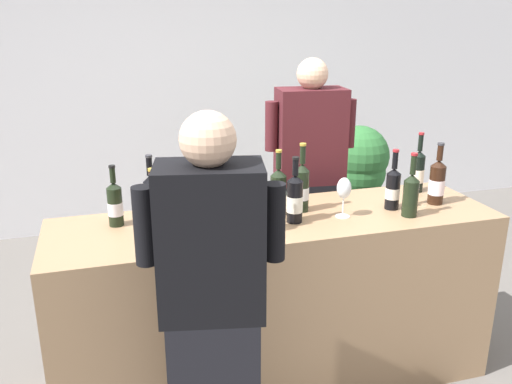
# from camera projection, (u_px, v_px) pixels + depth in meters

# --- Properties ---
(ground_plane) EXTENTS (12.00, 12.00, 0.00)m
(ground_plane) POSITION_uv_depth(u_px,v_px,m) (275.00, 377.00, 3.03)
(ground_plane) COLOR #66605B
(wall_back) EXTENTS (8.00, 0.10, 2.80)m
(wall_back) POSITION_uv_depth(u_px,v_px,m) (189.00, 76.00, 4.96)
(wall_back) COLOR white
(wall_back) RESTS_ON ground_plane
(counter) EXTENTS (2.28, 0.64, 0.96)m
(counter) POSITION_uv_depth(u_px,v_px,m) (276.00, 302.00, 2.88)
(counter) COLOR #9E7A56
(counter) RESTS_ON ground_plane
(wine_bottle_0) EXTENTS (0.08, 0.08, 0.33)m
(wine_bottle_0) POSITION_uv_depth(u_px,v_px,m) (411.00, 193.00, 2.72)
(wine_bottle_0) COLOR black
(wine_bottle_0) RESTS_ON counter
(wine_bottle_1) EXTENTS (0.07, 0.07, 0.35)m
(wine_bottle_1) POSITION_uv_depth(u_px,v_px,m) (418.00, 171.00, 3.10)
(wine_bottle_1) COLOR black
(wine_bottle_1) RESTS_ON counter
(wine_bottle_2) EXTENTS (0.07, 0.07, 0.33)m
(wine_bottle_2) POSITION_uv_depth(u_px,v_px,m) (259.00, 207.00, 2.50)
(wine_bottle_2) COLOR black
(wine_bottle_2) RESTS_ON counter
(wine_bottle_3) EXTENTS (0.08, 0.08, 0.34)m
(wine_bottle_3) POSITION_uv_depth(u_px,v_px,m) (437.00, 182.00, 2.90)
(wine_bottle_3) COLOR black
(wine_bottle_3) RESTS_ON counter
(wine_bottle_4) EXTENTS (0.07, 0.07, 0.30)m
(wine_bottle_4) POSITION_uv_depth(u_px,v_px,m) (115.00, 204.00, 2.60)
(wine_bottle_4) COLOR black
(wine_bottle_4) RESTS_ON counter
(wine_bottle_5) EXTENTS (0.08, 0.08, 0.33)m
(wine_bottle_5) POSITION_uv_depth(u_px,v_px,m) (295.00, 199.00, 2.64)
(wine_bottle_5) COLOR black
(wine_bottle_5) RESTS_ON counter
(wine_bottle_6) EXTENTS (0.08, 0.08, 0.34)m
(wine_bottle_6) POSITION_uv_depth(u_px,v_px,m) (278.00, 192.00, 2.75)
(wine_bottle_6) COLOR black
(wine_bottle_6) RESTS_ON counter
(wine_bottle_7) EXTENTS (0.08, 0.08, 0.32)m
(wine_bottle_7) POSITION_uv_depth(u_px,v_px,m) (154.00, 210.00, 2.51)
(wine_bottle_7) COLOR black
(wine_bottle_7) RESTS_ON counter
(wine_bottle_8) EXTENTS (0.08, 0.08, 0.36)m
(wine_bottle_8) POSITION_uv_depth(u_px,v_px,m) (302.00, 187.00, 2.79)
(wine_bottle_8) COLOR black
(wine_bottle_8) RESTS_ON counter
(wine_bottle_9) EXTENTS (0.08, 0.08, 0.32)m
(wine_bottle_9) POSITION_uv_depth(u_px,v_px,m) (393.00, 188.00, 2.83)
(wine_bottle_9) COLOR black
(wine_bottle_9) RESTS_ON counter
(wine_bottle_10) EXTENTS (0.07, 0.07, 0.34)m
(wine_bottle_10) POSITION_uv_depth(u_px,v_px,m) (174.00, 205.00, 2.51)
(wine_bottle_10) COLOR black
(wine_bottle_10) RESTS_ON counter
(wine_bottle_11) EXTENTS (0.07, 0.07, 0.34)m
(wine_bottle_11) POSITION_uv_depth(u_px,v_px,m) (151.00, 198.00, 2.65)
(wine_bottle_11) COLOR black
(wine_bottle_11) RESTS_ON counter
(wine_glass) EXTENTS (0.07, 0.07, 0.21)m
(wine_glass) POSITION_uv_depth(u_px,v_px,m) (344.00, 190.00, 2.70)
(wine_glass) COLOR silver
(wine_glass) RESTS_ON counter
(person_server) EXTENTS (0.57, 0.28, 1.70)m
(person_server) POSITION_uv_depth(u_px,v_px,m) (308.00, 196.00, 3.47)
(person_server) COLOR black
(person_server) RESTS_ON ground_plane
(person_guest) EXTENTS (0.54, 0.31, 1.63)m
(person_guest) POSITION_uv_depth(u_px,v_px,m) (213.00, 326.00, 2.07)
(person_guest) COLOR black
(person_guest) RESTS_ON ground_plane
(potted_shrub) EXTENTS (0.56, 0.57, 1.15)m
(potted_shrub) POSITION_uv_depth(u_px,v_px,m) (350.00, 179.00, 4.18)
(potted_shrub) COLOR brown
(potted_shrub) RESTS_ON ground_plane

